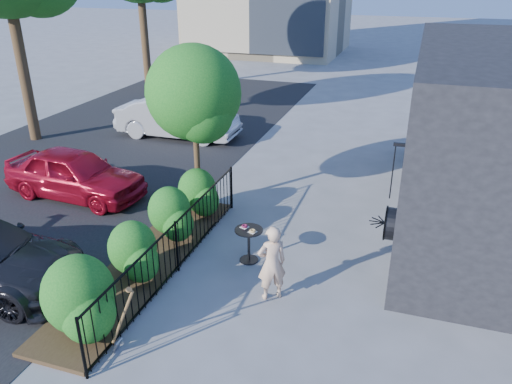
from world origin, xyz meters
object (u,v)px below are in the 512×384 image
(woman, at_px, (272,263))
(car_silver, at_px, (178,117))
(patio_tree, at_px, (196,99))
(car_red, at_px, (75,174))
(shovel, at_px, (121,324))
(cafe_table, at_px, (249,239))

(woman, xyz_separation_m, car_silver, (-5.83, 8.04, -0.01))
(patio_tree, bearing_deg, car_silver, 121.60)
(patio_tree, xyz_separation_m, car_silver, (-3.09, 5.03, -2.05))
(car_red, bearing_deg, patio_tree, -79.45)
(shovel, relative_size, car_red, 0.34)
(woman, distance_m, shovel, 2.75)
(patio_tree, bearing_deg, shovel, -79.14)
(cafe_table, bearing_deg, woman, -52.80)
(woman, bearing_deg, shovel, 16.30)
(car_silver, bearing_deg, car_red, 176.64)
(woman, bearing_deg, car_red, -57.29)
(patio_tree, height_order, car_silver, patio_tree)
(cafe_table, xyz_separation_m, car_silver, (-5.04, 6.99, 0.21))
(cafe_table, bearing_deg, car_red, 163.33)
(cafe_table, xyz_separation_m, woman, (0.79, -1.05, 0.22))
(patio_tree, height_order, cafe_table, patio_tree)
(cafe_table, bearing_deg, patio_tree, 134.72)
(cafe_table, relative_size, car_red, 0.21)
(patio_tree, bearing_deg, car_red, -173.60)
(patio_tree, relative_size, woman, 2.71)
(patio_tree, distance_m, car_silver, 6.25)
(car_red, bearing_deg, woman, -109.21)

